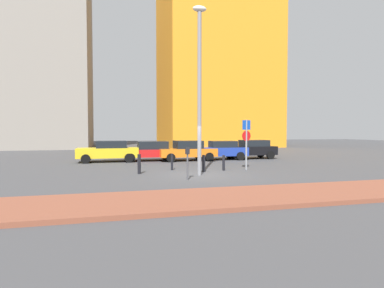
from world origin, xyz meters
name	(u,v)px	position (x,y,z in m)	size (l,w,h in m)	color
ground_plane	(201,175)	(0.00, 0.00, 0.00)	(120.00, 120.00, 0.00)	#424244
sidewalk_brick	(251,196)	(0.00, -5.95, 0.07)	(40.00, 3.15, 0.14)	brown
parked_car_yellow	(109,151)	(-4.57, 8.25, 0.79)	(4.32, 1.96, 1.53)	gold
parked_car_red	(150,151)	(-1.57, 8.32, 0.77)	(4.02, 1.99, 1.47)	red
parked_car_orange	(187,150)	(1.20, 7.78, 0.77)	(4.37, 2.18, 1.52)	orange
parked_car_blue	(220,150)	(3.84, 7.91, 0.76)	(4.42, 2.07, 1.47)	#1E389E
parked_car_black	(251,149)	(6.57, 8.13, 0.79)	(4.23, 1.95, 1.51)	black
parking_sign_post	(246,138)	(3.14, 1.39, 1.82)	(0.59, 0.18, 2.89)	gray
parking_meter	(187,159)	(-1.07, -1.47, 0.94)	(0.18, 0.14, 1.46)	#4C4C51
street_lamp	(199,78)	(-0.11, -0.13, 4.87)	(0.70, 0.36, 8.46)	gray
traffic_bollard_near	(204,163)	(0.47, 1.07, 0.46)	(0.17, 0.17, 0.93)	black
traffic_bollard_mid	(172,162)	(-1.06, 2.28, 0.47)	(0.12, 0.12, 0.95)	black
traffic_bollard_far	(139,164)	(-3.02, 1.15, 0.51)	(0.17, 0.17, 1.03)	black
traffic_bollard_edge	(224,163)	(1.75, 1.39, 0.43)	(0.15, 0.15, 0.87)	black
building_colorful_midrise	(215,45)	(10.97, 29.93, 15.03)	(15.74, 13.81, 30.07)	orange
building_under_construction	(50,58)	(-12.19, 31.75, 12.17)	(10.47, 14.30, 24.33)	gray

